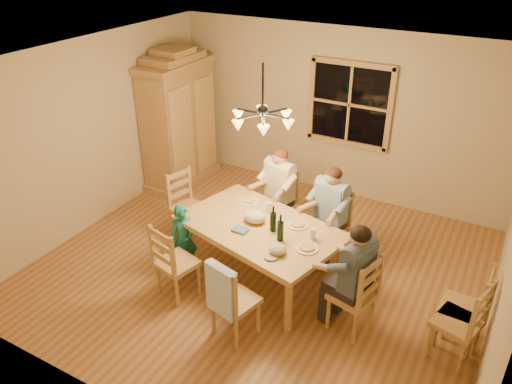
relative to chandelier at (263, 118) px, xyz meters
The scene contains 31 objects.
floor 2.08m from the chandelier, ahead, with size 5.50×5.50×0.00m, color brown.
ceiling 0.62m from the chandelier, ahead, with size 5.50×5.00×0.02m, color white.
wall_back 2.60m from the chandelier, 90.00° to the left, with size 5.50×0.02×2.70m, color tan.
wall_left 2.84m from the chandelier, behind, with size 0.02×5.00×2.70m, color tan.
window 2.53m from the chandelier, 85.36° to the left, with size 1.30×0.06×1.30m.
chandelier is the anchor object (origin of this frame).
armoire 3.06m from the chandelier, 147.12° to the left, with size 0.66×1.40×2.30m.
dining_table 1.43m from the chandelier, 69.52° to the right, with size 2.19×1.64×0.76m.
chair_far_left 1.98m from the chandelier, 102.61° to the left, with size 0.53×0.51×0.99m.
chair_far_right 2.00m from the chandelier, 44.57° to the left, with size 0.53×0.51×0.99m.
chair_near_left 2.11m from the chandelier, 124.16° to the right, with size 0.53×0.51×0.99m.
chair_near_right 2.15m from the chandelier, 75.17° to the right, with size 0.53×0.51×0.99m.
chair_end_left 2.18m from the chandelier, behind, with size 0.51×0.53×0.99m.
chair_end_right 2.30m from the chandelier, 19.57° to the right, with size 0.51×0.53×0.99m.
adult_woman 1.52m from the chandelier, 102.61° to the left, with size 0.47×0.50×0.87m.
adult_plaid_man 1.54m from the chandelier, 44.57° to the left, with size 0.47×0.50×0.87m.
adult_slate_man 1.92m from the chandelier, 19.57° to the right, with size 0.50×0.47×0.87m.
towel 1.96m from the chandelier, 78.95° to the right, with size 0.38×0.10×0.58m, color #ADCAEA.
wine_bottle_a 1.19m from the chandelier, 36.45° to the right, with size 0.08×0.08×0.33m, color black.
wine_bottle_b 1.26m from the chandelier, 37.72° to the right, with size 0.08×0.08×0.33m, color black.
plate_woman 1.38m from the chandelier, 142.12° to the left, with size 0.26×0.26×0.02m, color white.
plate_plaid 1.39m from the chandelier, ahead, with size 0.26×0.26×0.02m, color white.
plate_slate 1.55m from the chandelier, 24.37° to the right, with size 0.26×0.26×0.02m, color white.
wine_glass_a 1.26m from the chandelier, 86.56° to the left, with size 0.06×0.06×0.14m, color silver.
wine_glass_b 1.46m from the chandelier, ahead, with size 0.06×0.06×0.14m, color silver.
cap 1.48m from the chandelier, 48.61° to the right, with size 0.20×0.20×0.11m, color tan.
napkin 1.36m from the chandelier, 102.73° to the right, with size 0.18×0.14×0.03m, color slate.
cloth_bundle 1.25m from the chandelier, 106.80° to the right, with size 0.28×0.22×0.15m, color beige.
child 1.88m from the chandelier, 147.32° to the right, with size 0.35×0.23×0.97m, color #1A7773.
chair_spare_front 3.05m from the chandelier, ahead, with size 0.52×0.54×0.99m.
chair_spare_back 3.03m from the chandelier, ahead, with size 0.44×0.46×0.99m.
Camera 1 is at (2.51, -4.69, 4.01)m, focal length 35.00 mm.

